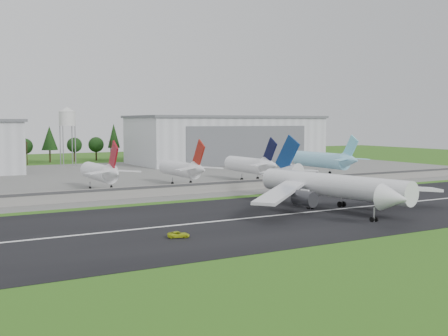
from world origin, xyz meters
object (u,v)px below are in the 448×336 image
parked_jet_red_b (183,169)px  parked_jet_skyblue (326,160)px  ground_vehicle (179,235)px  parked_jet_red_a (102,172)px  main_airliner (333,191)px  parked_jet_navy (252,165)px

parked_jet_red_b → parked_jet_skyblue: (66.95, 5.09, 0.54)m
ground_vehicle → parked_jet_red_b: 87.34m
parked_jet_red_a → parked_jet_skyblue: bearing=3.0°
ground_vehicle → parked_jet_red_b: size_ratio=0.14×
main_airliner → parked_jet_red_b: main_airliner is taller
ground_vehicle → parked_jet_skyblue: 134.44m
ground_vehicle → parked_jet_skyblue: size_ratio=0.11×
main_airliner → parked_jet_skyblue: size_ratio=1.58×
main_airliner → ground_vehicle: main_airliner is taller
parked_jet_navy → ground_vehicle: bearing=-130.2°
main_airliner → parked_jet_navy: bearing=-116.0°
parked_jet_red_b → parked_jet_skyblue: bearing=4.3°
ground_vehicle → parked_jet_red_a: 79.09m
main_airliner → ground_vehicle: bearing=2.9°
parked_jet_red_a → main_airliner: bearing=-60.4°
ground_vehicle → parked_jet_red_b: bearing=-6.2°
main_airliner → ground_vehicle: 49.15m
parked_jet_red_b → parked_jet_navy: parked_jet_navy is taller
main_airliner → parked_jet_red_a: main_airliner is taller
ground_vehicle → parked_jet_navy: (66.26, 78.34, 5.52)m
parked_jet_navy → parked_jet_skyblue: 39.37m
main_airliner → parked_jet_red_a: 77.00m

